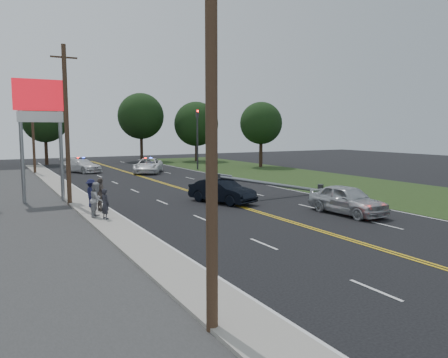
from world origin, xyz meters
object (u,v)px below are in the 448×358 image
bystander_b (97,199)px  emergency_b (81,165)px  utility_pole_far (33,126)px  bystander_a (105,204)px  emergency_a (148,166)px  traffic_signal (197,134)px  utility_pole_near (211,117)px  crashed_sedan (222,191)px  waiting_sedan (347,200)px  utility_pole_mid (67,125)px  bystander_d (100,194)px  fallen_streetlight (278,185)px  pylon_sign (40,111)px  bystander_c (91,193)px

bystander_b → emergency_b: bearing=20.7°
utility_pole_far → bystander_a: size_ratio=6.22×
emergency_a → traffic_signal: bearing=35.7°
utility_pole_near → crashed_sedan: size_ratio=2.12×
waiting_sedan → traffic_signal: bearing=79.3°
utility_pole_far → emergency_b: size_ratio=1.88×
utility_pole_near → waiting_sedan: bearing=34.6°
utility_pole_near → utility_pole_mid: 20.00m
crashed_sedan → bystander_b: 8.43m
emergency_a → bystander_d: (-9.94, -20.79, 0.27)m
utility_pole_near → fallen_streetlight: bearing=50.1°
traffic_signal → utility_pole_near: size_ratio=0.70×
bystander_a → bystander_b: bearing=-2.4°
utility_pole_near → bystander_b: bearing=87.8°
utility_pole_near → bystander_a: bearing=86.7°
emergency_a → bystander_a: (-10.24, -23.13, 0.12)m
pylon_sign → utility_pole_mid: size_ratio=0.80×
bystander_b → bystander_c: size_ratio=1.09×
bystander_c → bystander_a: bearing=175.2°
emergency_a → bystander_a: size_ratio=3.60×
crashed_sedan → pylon_sign: bearing=129.0°
crashed_sedan → bystander_c: bearing=147.1°
crashed_sedan → emergency_a: bearing=63.9°
crashed_sedan → bystander_d: bearing=158.0°
pylon_sign → bystander_c: bearing=-62.8°
pylon_sign → traffic_signal: bearing=40.4°
traffic_signal → bystander_d: traffic_signal is taller
fallen_streetlight → utility_pole_mid: 14.58m
waiting_sedan → bystander_b: (-12.73, 5.52, 0.22)m
bystander_d → bystander_a: bearing=158.8°
waiting_sedan → bystander_c: size_ratio=2.85×
utility_pole_far → crashed_sedan: 27.87m
traffic_signal → fallen_streetlight: 22.62m
bystander_b → bystander_c: bearing=23.2°
utility_pole_mid → utility_pole_far: 22.00m
pylon_sign → bystander_c: pylon_sign is taller
pylon_sign → utility_pole_far: size_ratio=0.80×
emergency_b → bystander_a: 27.51m
pylon_sign → emergency_b: 20.66m
pylon_sign → waiting_sedan: bearing=-41.4°
utility_pole_far → bystander_d: 26.15m
utility_pole_mid → emergency_a: bearing=57.0°
emergency_b → bystander_a: size_ratio=3.31×
traffic_signal → bystander_c: bearing=-129.3°
fallen_streetlight → waiting_sedan: bearing=-90.9°
traffic_signal → bystander_a: (-16.71, -24.16, -3.28)m
waiting_sedan → emergency_a: (-2.24, 27.82, -0.03)m
crashed_sedan → emergency_b: size_ratio=0.89×
utility_pole_far → bystander_b: utility_pole_far is taller
crashed_sedan → emergency_a: emergency_a is taller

